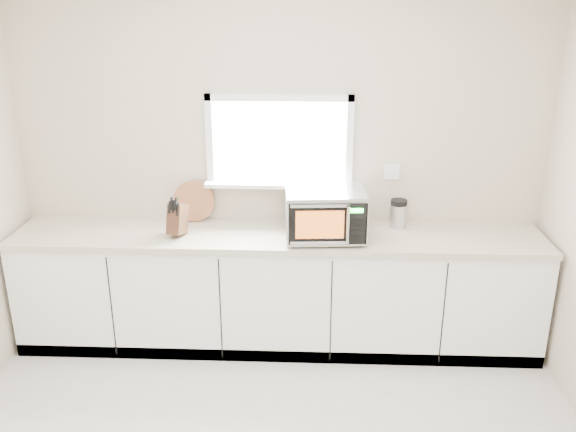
{
  "coord_description": "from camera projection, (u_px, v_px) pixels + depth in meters",
  "views": [
    {
      "loc": [
        0.26,
        -2.48,
        2.58
      ],
      "look_at": [
        0.08,
        1.55,
        1.11
      ],
      "focal_mm": 38.0,
      "sensor_mm": 36.0,
      "label": 1
    }
  ],
  "objects": [
    {
      "name": "countertop",
      "position": [
        278.0,
        236.0,
        4.51
      ],
      "size": [
        3.92,
        0.64,
        0.04
      ],
      "primitive_type": "cube",
      "color": "beige",
      "rests_on": "cabinets"
    },
    {
      "name": "cabinets",
      "position": [
        278.0,
        291.0,
        4.67
      ],
      "size": [
        3.92,
        0.6,
        0.88
      ],
      "primitive_type": "cube",
      "color": "white",
      "rests_on": "ground"
    },
    {
      "name": "knife_block",
      "position": [
        177.0,
        218.0,
        4.42
      ],
      "size": [
        0.15,
        0.23,
        0.31
      ],
      "rotation": [
        0.0,
        0.0,
        -0.22
      ],
      "color": "#452B18",
      "rests_on": "countertop"
    },
    {
      "name": "coffee_grinder",
      "position": [
        398.0,
        213.0,
        4.59
      ],
      "size": [
        0.14,
        0.14,
        0.22
      ],
      "rotation": [
        0.0,
        0.0,
        0.1
      ],
      "color": "#B5B8BD",
      "rests_on": "countertop"
    },
    {
      "name": "back_wall",
      "position": [
        280.0,
        165.0,
        4.63
      ],
      "size": [
        4.0,
        0.17,
        2.7
      ],
      "color": "beige",
      "rests_on": "ground"
    },
    {
      "name": "microwave",
      "position": [
        325.0,
        213.0,
        4.35
      ],
      "size": [
        0.59,
        0.48,
        0.36
      ],
      "rotation": [
        0.0,
        0.0,
        0.08
      ],
      "color": "black",
      "rests_on": "countertop"
    },
    {
      "name": "cutting_board",
      "position": [
        194.0,
        201.0,
        4.71
      ],
      "size": [
        0.32,
        0.08,
        0.32
      ],
      "primitive_type": "cylinder",
      "rotation": [
        1.4,
        0.0,
        0.0
      ],
      "color": "#A3643F",
      "rests_on": "countertop"
    }
  ]
}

